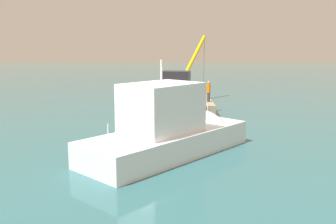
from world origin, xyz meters
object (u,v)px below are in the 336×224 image
salvaged_car (153,112)px  moored_yacht (185,137)px  crane_truck (179,84)px  dock_worker (208,91)px

salvaged_car → moored_yacht: size_ratio=0.41×
salvaged_car → moored_yacht: bearing=15.4°
crane_truck → salvaged_car: crane_truck is taller
crane_truck → moored_yacht: (14.49, -0.02, -1.54)m
crane_truck → dock_worker: 3.57m
salvaged_car → moored_yacht: moored_yacht is taller
salvaged_car → dock_worker: bearing=132.1°
dock_worker → salvaged_car: 6.45m
crane_truck → salvaged_car: size_ratio=2.01×
dock_worker → salvaged_car: size_ratio=0.41×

